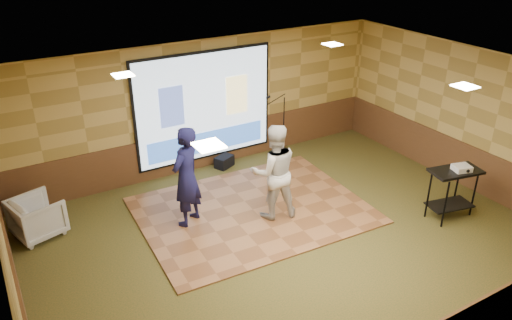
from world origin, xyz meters
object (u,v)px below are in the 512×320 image
mic_stand (281,138)px  dance_floor (253,210)px  player_left (186,177)px  av_table (453,184)px  player_right (274,172)px  projector (462,168)px  banquet_chair (37,217)px  projector_screen (205,108)px  duffel_bag (224,162)px

mic_stand → dance_floor: bearing=-138.1°
player_left → av_table: 5.10m
player_right → projector: player_right is taller
player_right → projector: bearing=165.6°
projector → player_right: bearing=165.9°
banquet_chair → projector_screen: bearing=-92.4°
mic_stand → projector_screen: bearing=164.7°
dance_floor → projector_screen: bearing=87.9°
banquet_chair → av_table: bearing=-132.3°
projector_screen → player_right: size_ratio=1.74×
duffel_bag → mic_stand: bearing=-6.9°
mic_stand → player_right: bearing=-129.0°
duffel_bag → dance_floor: bearing=-101.3°
player_left → av_table: size_ratio=1.92×
player_right → projector: (3.05, -1.81, 0.09)m
projector_screen → av_table: projector_screen is taller
projector → player_left: bearing=168.8°
banquet_chair → duffel_bag: (4.24, 0.77, -0.25)m
av_table → duffel_bag: bearing=124.1°
av_table → projector: bearing=-44.1°
projector → mic_stand: 4.33m
player_left → projector: bearing=119.5°
player_right → av_table: size_ratio=1.87×
player_right → dance_floor: bearing=-39.8°
dance_floor → av_table: 3.93m
dance_floor → player_right: size_ratio=2.31×
mic_stand → banquet_chair: (-5.73, -0.59, -0.12)m
duffel_bag → player_right: bearing=-93.8°
av_table → projector: (0.07, -0.06, 0.35)m
projector → mic_stand: mic_stand is taller
banquet_chair → duffel_bag: 4.32m
player_right → duffel_bag: size_ratio=4.42×
player_left → mic_stand: player_left is taller
player_right → banquet_chair: size_ratio=2.29×
mic_stand → duffel_bag: mic_stand is taller
av_table → banquet_chair: bearing=154.3°
player_left → mic_stand: size_ratio=1.20×
projector_screen → player_left: bearing=-123.8°
projector → banquet_chair: (-7.13, 3.47, -0.69)m
av_table → banquet_chair: av_table is taller
player_left → av_table: player_left is taller
player_left → av_table: bearing=119.8°
av_table → projector: projector is taller
banquet_chair → player_left: bearing=-129.1°
projector_screen → player_left: projector_screen is taller
player_left → projector: player_left is taller
projector_screen → player_right: bearing=-86.4°
player_right → duffel_bag: bearing=-77.6°
av_table → duffel_bag: size_ratio=2.36×
dance_floor → duffel_bag: duffel_bag is taller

